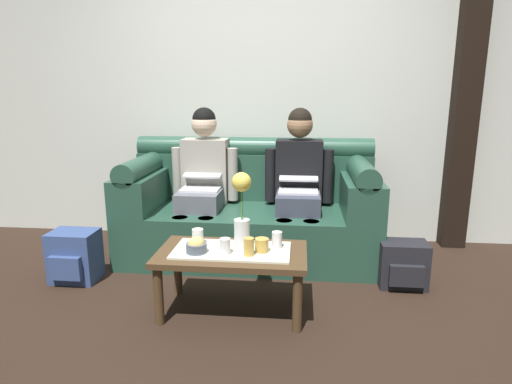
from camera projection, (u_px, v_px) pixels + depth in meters
ground_plane at (228, 325)px, 2.56m from camera, size 14.00×14.00×0.00m
back_wall_patterned at (257, 80)px, 3.88m from camera, size 6.00×0.12×2.90m
timber_pillar at (467, 79)px, 3.59m from camera, size 0.20×0.20×2.90m
couch at (250, 211)px, 3.61m from camera, size 2.03×0.88×0.96m
person_left at (203, 177)px, 3.58m from camera, size 0.56×0.67×1.22m
person_right at (299, 179)px, 3.50m from camera, size 0.56×0.67×1.22m
coffee_table at (232, 259)px, 2.65m from camera, size 0.91×0.50×0.41m
flower_vase at (242, 208)px, 2.63m from camera, size 0.12×0.12×0.47m
snack_bowl at (196, 246)px, 2.58m from camera, size 0.12×0.12×0.10m
cup_near_left at (225, 246)px, 2.56m from camera, size 0.06×0.06×0.09m
cup_near_right at (198, 236)px, 2.73m from camera, size 0.07×0.07×0.10m
cup_far_center at (277, 240)px, 2.66m from camera, size 0.06×0.06×0.10m
cup_far_left at (262, 245)px, 2.59m from camera, size 0.08×0.08×0.08m
cup_far_right at (249, 247)px, 2.53m from camera, size 0.06×0.06×0.11m
backpack_right at (403, 265)px, 3.04m from camera, size 0.33×0.26×0.33m
backpack_left at (74, 257)px, 3.13m from camera, size 0.33×0.29×0.37m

